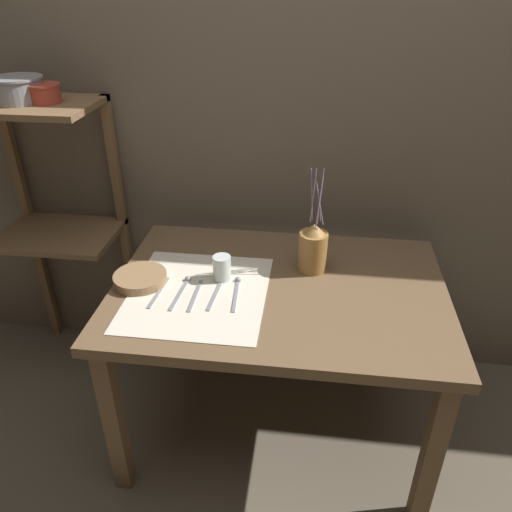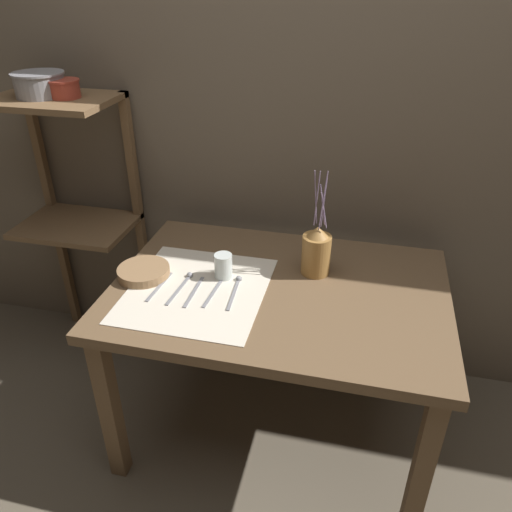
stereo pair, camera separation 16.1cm
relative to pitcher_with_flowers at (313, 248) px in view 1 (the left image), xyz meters
name	(u,v)px [view 1 (the left image)]	position (x,y,z in m)	size (l,w,h in m)	color
ground_plane	(275,422)	(-0.11, -0.13, -0.80)	(12.00, 12.00, 0.00)	brown
stone_wall_back	(294,112)	(-0.11, 0.40, 0.40)	(7.00, 0.06, 2.40)	brown
wooden_table	(279,306)	(-0.11, -0.13, -0.18)	(1.20, 0.84, 0.71)	brown
wooden_shelf_unit	(55,192)	(-1.10, 0.21, 0.08)	(0.49, 0.36, 1.26)	brown
linen_cloth	(198,293)	(-0.39, -0.22, -0.09)	(0.48, 0.53, 0.00)	beige
pitcher_with_flowers	(313,248)	(0.00, 0.00, 0.00)	(0.11, 0.11, 0.41)	olive
wooden_bowl	(140,278)	(-0.62, -0.17, -0.07)	(0.19, 0.19, 0.04)	#8E6B47
glass_tumbler_near	(222,268)	(-0.32, -0.12, -0.04)	(0.07, 0.07, 0.09)	silver
fork_inner	(159,292)	(-0.53, -0.23, -0.09)	(0.03, 0.19, 0.00)	gray
spoon_outer	(184,285)	(-0.45, -0.18, -0.08)	(0.03, 0.21, 0.02)	gray
knife_center	(195,296)	(-0.40, -0.24, -0.09)	(0.01, 0.19, 0.00)	gray
fork_outer	(215,295)	(-0.33, -0.22, -0.09)	(0.02, 0.19, 0.00)	gray
spoon_inner	(237,286)	(-0.26, -0.16, -0.08)	(0.03, 0.21, 0.02)	gray
metal_pot_large	(17,89)	(-1.14, 0.17, 0.51)	(0.20, 0.20, 0.09)	gray
metal_pot_small	(44,92)	(-1.03, 0.17, 0.50)	(0.12, 0.12, 0.07)	#9E3828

